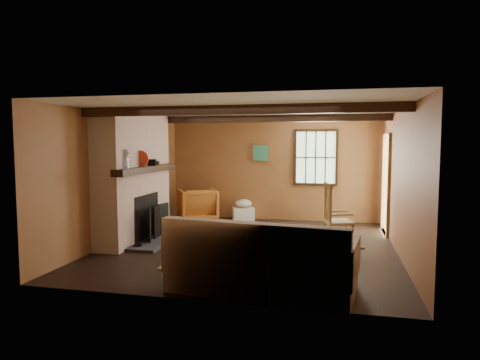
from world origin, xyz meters
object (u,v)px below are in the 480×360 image
(fireplace, at_px, (135,182))
(laundry_basket, at_px, (243,214))
(sofa, at_px, (261,265))
(armchair, at_px, (198,205))
(rocking_chair, at_px, (336,220))

(fireplace, relative_size, laundry_basket, 4.80)
(fireplace, height_order, sofa, fireplace)
(fireplace, bearing_deg, laundry_basket, 58.13)
(armchair, bearing_deg, sofa, 88.65)
(fireplace, xyz_separation_m, sofa, (2.82, -2.28, -0.77))
(rocking_chair, distance_m, laundry_basket, 3.11)
(fireplace, distance_m, laundry_basket, 3.08)
(rocking_chair, xyz_separation_m, armchair, (-3.17, 1.75, -0.09))
(rocking_chair, distance_m, armchair, 3.62)
(rocking_chair, height_order, armchair, rocking_chair)
(rocking_chair, xyz_separation_m, sofa, (-0.90, -2.58, -0.15))
(rocking_chair, xyz_separation_m, laundry_basket, (-2.17, 2.20, -0.33))
(sofa, distance_m, laundry_basket, 4.94)
(rocking_chair, distance_m, sofa, 2.73)
(fireplace, height_order, laundry_basket, fireplace)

